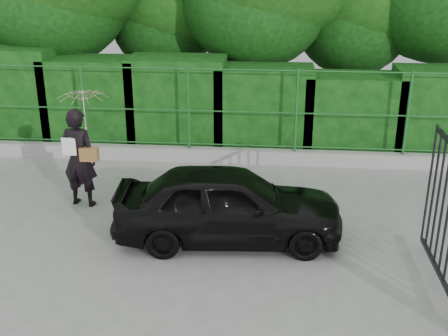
{
  "coord_description": "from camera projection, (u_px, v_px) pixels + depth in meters",
  "views": [
    {
      "loc": [
        2.22,
        -7.05,
        4.35
      ],
      "look_at": [
        1.46,
        1.3,
        1.1
      ],
      "focal_mm": 45.0,
      "sensor_mm": 36.0,
      "label": 1
    }
  ],
  "objects": [
    {
      "name": "ground",
      "position": [
        118.0,
        266.0,
        8.31
      ],
      "size": [
        80.0,
        80.0,
        0.0
      ],
      "primitive_type": "plane",
      "color": "gray"
    },
    {
      "name": "kerb",
      "position": [
        172.0,
        154.0,
        12.43
      ],
      "size": [
        14.0,
        0.25,
        0.3
      ],
      "primitive_type": "cube",
      "color": "#9E9E99",
      "rests_on": "ground"
    },
    {
      "name": "fence",
      "position": [
        180.0,
        108.0,
        12.03
      ],
      "size": [
        14.13,
        0.06,
        1.8
      ],
      "color": "#1C5821",
      "rests_on": "kerb"
    },
    {
      "name": "hedge",
      "position": [
        170.0,
        104.0,
        13.06
      ],
      "size": [
        14.2,
        1.2,
        2.29
      ],
      "color": "black",
      "rests_on": "ground"
    },
    {
      "name": "woman",
      "position": [
        82.0,
        133.0,
        9.86
      ],
      "size": [
        0.95,
        0.89,
        2.14
      ],
      "color": "black",
      "rests_on": "ground"
    },
    {
      "name": "car",
      "position": [
        228.0,
        204.0,
        8.86
      ],
      "size": [
        3.69,
        1.7,
        1.23
      ],
      "primitive_type": "imported",
      "rotation": [
        0.0,
        0.0,
        1.64
      ],
      "color": "black",
      "rests_on": "ground"
    }
  ]
}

